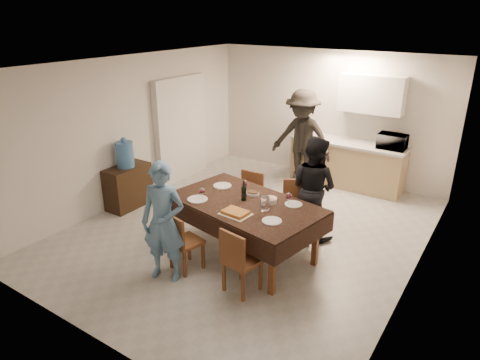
% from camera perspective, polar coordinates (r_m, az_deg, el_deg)
% --- Properties ---
extents(floor, '(5.00, 6.00, 0.02)m').
position_cam_1_polar(floor, '(6.96, 1.23, -6.61)').
color(floor, '#A2A29E').
rests_on(floor, ground).
extents(ceiling, '(5.00, 6.00, 0.02)m').
position_cam_1_polar(ceiling, '(6.17, 1.43, 15.17)').
color(ceiling, white).
rests_on(ceiling, wall_back).
extents(wall_back, '(5.00, 0.02, 2.60)m').
position_cam_1_polar(wall_back, '(9.04, 11.65, 8.47)').
color(wall_back, beige).
rests_on(wall_back, floor).
extents(wall_front, '(5.00, 0.02, 2.60)m').
position_cam_1_polar(wall_front, '(4.41, -20.16, -6.75)').
color(wall_front, beige).
rests_on(wall_front, floor).
extents(wall_left, '(0.02, 6.00, 2.60)m').
position_cam_1_polar(wall_left, '(8.01, -14.09, 6.58)').
color(wall_left, beige).
rests_on(wall_left, floor).
extents(wall_right, '(0.02, 6.00, 2.60)m').
position_cam_1_polar(wall_right, '(5.61, 23.44, -1.06)').
color(wall_right, beige).
rests_on(wall_right, floor).
extents(stub_partition, '(0.15, 1.40, 2.10)m').
position_cam_1_polar(stub_partition, '(8.84, -7.90, 6.74)').
color(stub_partition, silver).
rests_on(stub_partition, floor).
extents(kitchen_base_cabinet, '(2.20, 0.60, 0.86)m').
position_cam_1_polar(kitchen_base_cabinet, '(8.79, 14.02, 1.97)').
color(kitchen_base_cabinet, '#9F815F').
rests_on(kitchen_base_cabinet, floor).
extents(kitchen_worktop, '(2.24, 0.64, 0.05)m').
position_cam_1_polar(kitchen_worktop, '(8.65, 14.30, 4.80)').
color(kitchen_worktop, '#ACACA7').
rests_on(kitchen_worktop, kitchen_base_cabinet).
extents(upper_cabinet, '(1.20, 0.34, 0.70)m').
position_cam_1_polar(upper_cabinet, '(8.48, 17.16, 10.90)').
color(upper_cabinet, white).
rests_on(upper_cabinet, wall_back).
extents(dining_table, '(2.28, 1.58, 0.82)m').
position_cam_1_polar(dining_table, '(5.96, 0.65, -3.31)').
color(dining_table, black).
rests_on(dining_table, floor).
extents(chair_near_left, '(0.46, 0.46, 0.45)m').
position_cam_1_polar(chair_near_left, '(5.74, -7.74, -7.59)').
color(chair_near_left, brown).
rests_on(chair_near_left, floor).
extents(chair_near_right, '(0.46, 0.46, 0.48)m').
position_cam_1_polar(chair_near_right, '(5.24, -0.19, -10.10)').
color(chair_near_right, brown).
rests_on(chair_near_right, floor).
extents(chair_far_left, '(0.42, 0.42, 0.48)m').
position_cam_1_polar(chair_far_left, '(6.79, 0.51, -2.27)').
color(chair_far_left, brown).
rests_on(chair_far_left, floor).
extents(chair_far_right, '(0.58, 0.61, 0.51)m').
position_cam_1_polar(chair_far_right, '(6.37, 7.30, -3.84)').
color(chair_far_right, brown).
rests_on(chair_far_right, floor).
extents(console, '(0.41, 0.82, 0.76)m').
position_cam_1_polar(console, '(7.87, -14.67, -0.86)').
color(console, black).
rests_on(console, floor).
extents(water_jug, '(0.30, 0.30, 0.45)m').
position_cam_1_polar(water_jug, '(7.66, -15.09, 3.31)').
color(water_jug, '#4681C1').
rests_on(water_jug, console).
extents(wine_bottle, '(0.07, 0.07, 0.29)m').
position_cam_1_polar(wine_bottle, '(5.95, 0.52, -1.42)').
color(wine_bottle, black).
rests_on(wine_bottle, dining_table).
extents(water_pitcher, '(0.12, 0.12, 0.19)m').
position_cam_1_polar(water_pitcher, '(5.70, 3.34, -3.12)').
color(water_pitcher, white).
rests_on(water_pitcher, dining_table).
extents(savoury_tart, '(0.41, 0.32, 0.05)m').
position_cam_1_polar(savoury_tart, '(5.60, -0.60, -4.35)').
color(savoury_tart, '#BD7637').
rests_on(savoury_tart, dining_table).
extents(salad_bowl, '(0.19, 0.19, 0.07)m').
position_cam_1_polar(salad_bowl, '(5.93, 4.04, -2.72)').
color(salad_bowl, silver).
rests_on(salad_bowl, dining_table).
extents(mushroom_dish, '(0.19, 0.19, 0.03)m').
position_cam_1_polar(mushroom_dish, '(6.18, 1.68, -1.83)').
color(mushroom_dish, silver).
rests_on(mushroom_dish, dining_table).
extents(wine_glass_a, '(0.08, 0.08, 0.18)m').
position_cam_1_polar(wine_glass_a, '(6.02, -5.05, -1.83)').
color(wine_glass_a, white).
rests_on(wine_glass_a, dining_table).
extents(wine_glass_b, '(0.09, 0.09, 0.19)m').
position_cam_1_polar(wine_glass_b, '(5.85, 6.52, -2.50)').
color(wine_glass_b, white).
rests_on(wine_glass_b, dining_table).
extents(wine_glass_c, '(0.09, 0.09, 0.19)m').
position_cam_1_polar(wine_glass_c, '(6.23, 0.61, -0.80)').
color(wine_glass_c, white).
rests_on(wine_glass_c, dining_table).
extents(plate_near_left, '(0.29, 0.29, 0.02)m').
position_cam_1_polar(plate_near_left, '(6.04, -5.69, -2.58)').
color(plate_near_left, silver).
rests_on(plate_near_left, dining_table).
extents(plate_near_right, '(0.25, 0.25, 0.01)m').
position_cam_1_polar(plate_near_right, '(5.43, 4.27, -5.47)').
color(plate_near_right, silver).
rests_on(plate_near_right, dining_table).
extents(plate_far_left, '(0.28, 0.28, 0.02)m').
position_cam_1_polar(plate_far_left, '(6.48, -2.36, -0.77)').
color(plate_far_left, silver).
rests_on(plate_far_left, dining_table).
extents(plate_far_right, '(0.24, 0.24, 0.01)m').
position_cam_1_polar(plate_far_right, '(5.91, 7.14, -3.23)').
color(plate_far_right, silver).
rests_on(plate_far_right, dining_table).
extents(microwave, '(0.51, 0.34, 0.28)m').
position_cam_1_polar(microwave, '(8.39, 19.66, 4.86)').
color(microwave, white).
rests_on(microwave, kitchen_worktop).
extents(person_near, '(0.68, 0.55, 1.60)m').
position_cam_1_polar(person_near, '(5.52, -10.17, -5.58)').
color(person_near, '#537EA4').
rests_on(person_near, floor).
extents(person_far, '(0.88, 0.74, 1.60)m').
position_cam_1_polar(person_far, '(6.57, 9.70, -0.99)').
color(person_far, black).
rests_on(person_far, floor).
extents(person_kitchen, '(1.24, 0.71, 1.92)m').
position_cam_1_polar(person_kitchen, '(8.52, 8.23, 5.51)').
color(person_kitchen, black).
rests_on(person_kitchen, floor).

